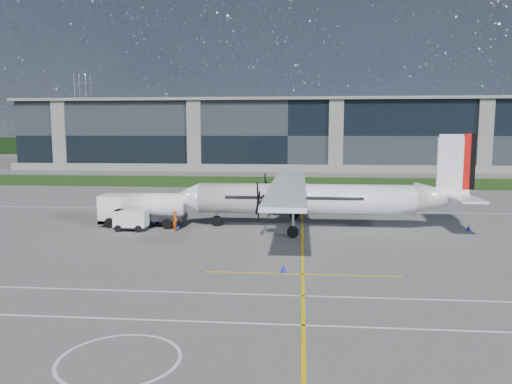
{
  "coord_description": "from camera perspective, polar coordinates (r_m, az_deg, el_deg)",
  "views": [
    {
      "loc": [
        2.82,
        -35.5,
        8.67
      ],
      "look_at": [
        -1.19,
        8.91,
        3.14
      ],
      "focal_mm": 35.0,
      "sensor_mm": 36.0,
      "label": 1
    }
  ],
  "objects": [
    {
      "name": "fuel_tanker_truck",
      "position": [
        46.68,
        -13.46,
        -1.94
      ],
      "size": [
        8.1,
        2.63,
        3.04
      ],
      "primitive_type": null,
      "color": "white",
      "rests_on": "ground"
    },
    {
      "name": "pylon_west",
      "position": [
        203.24,
        -19.11,
        8.47
      ],
      "size": [
        9.0,
        4.6,
        30.0
      ],
      "primitive_type": null,
      "color": "gray",
      "rests_on": "ground"
    },
    {
      "name": "turboprop_aircraft",
      "position": [
        44.42,
        6.95,
        1.24
      ],
      "size": [
        26.98,
        27.98,
        8.39
      ],
      "primitive_type": null,
      "color": "white",
      "rests_on": "ground"
    },
    {
      "name": "safety_cone_tail",
      "position": [
        47.28,
        23.13,
        -3.77
      ],
      "size": [
        0.36,
        0.36,
        0.5
      ],
      "primitive_type": "cone",
      "color": "#0B1CBD",
      "rests_on": "ground"
    },
    {
      "name": "ground",
      "position": [
        76.05,
        3.0,
        0.51
      ],
      "size": [
        400.0,
        400.0,
        0.0
      ],
      "primitive_type": "plane",
      "color": "#64615E",
      "rests_on": "ground"
    },
    {
      "name": "safety_cone_stbdwing",
      "position": [
        58.38,
        4.05,
        -1.24
      ],
      "size": [
        0.36,
        0.36,
        0.5
      ],
      "primitive_type": "cone",
      "color": "#0B1CBD",
      "rests_on": "ground"
    },
    {
      "name": "baggage_tug",
      "position": [
        44.78,
        -14.08,
        -3.15
      ],
      "size": [
        2.97,
        1.78,
        1.78
      ],
      "primitive_type": null,
      "color": "silver",
      "rests_on": "ground"
    },
    {
      "name": "yellow_taxiway_centerline",
      "position": [
        46.32,
        5.31,
        -3.75
      ],
      "size": [
        0.2,
        70.0,
        0.01
      ],
      "primitive_type": "cube",
      "color": "yellow",
      "rests_on": "ground"
    },
    {
      "name": "white_lane_line",
      "position": [
        23.35,
        -2.21,
        -14.72
      ],
      "size": [
        90.0,
        0.15,
        0.01
      ],
      "primitive_type": "cube",
      "color": "white",
      "rests_on": "ground"
    },
    {
      "name": "terminal_building",
      "position": [
        115.54,
        3.79,
        6.47
      ],
      "size": [
        120.0,
        20.0,
        15.0
      ],
      "primitive_type": "cube",
      "color": "black",
      "rests_on": "ground"
    },
    {
      "name": "safety_cone_nose_port",
      "position": [
        45.25,
        -8.82,
        -3.74
      ],
      "size": [
        0.36,
        0.36,
        0.5
      ],
      "primitive_type": "cone",
      "color": "#0B1CBD",
      "rests_on": "ground"
    },
    {
      "name": "grass_strip",
      "position": [
        83.99,
        3.21,
        1.15
      ],
      "size": [
        400.0,
        18.0,
        0.04
      ],
      "primitive_type": "cube",
      "color": "#1A3F11",
      "rests_on": "ground"
    },
    {
      "name": "tree_line",
      "position": [
        175.61,
        4.25,
        5.2
      ],
      "size": [
        400.0,
        6.0,
        6.0
      ],
      "primitive_type": "cube",
      "color": "black",
      "rests_on": "ground"
    },
    {
      "name": "safety_cone_fwd",
      "position": [
        47.58,
        -11.19,
        -3.26
      ],
      "size": [
        0.36,
        0.36,
        0.5
      ],
      "primitive_type": "cone",
      "color": "#0B1CBD",
      "rests_on": "ground"
    },
    {
      "name": "ground_crew_person",
      "position": [
        43.53,
        -9.23,
        -3.13
      ],
      "size": [
        0.75,
        0.94,
        2.07
      ],
      "primitive_type": "imported",
      "rotation": [
        0.0,
        0.0,
        1.76
      ],
      "color": "#F25907",
      "rests_on": "ground"
    },
    {
      "name": "safety_cone_portwing",
      "position": [
        30.96,
        3.16,
        -8.73
      ],
      "size": [
        0.36,
        0.36,
        0.5
      ],
      "primitive_type": "cone",
      "color": "#0B1CBD",
      "rests_on": "ground"
    }
  ]
}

